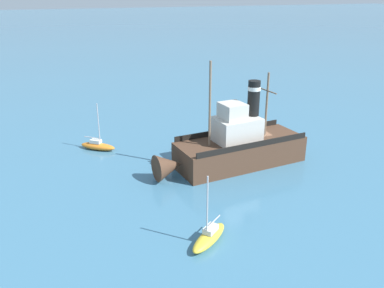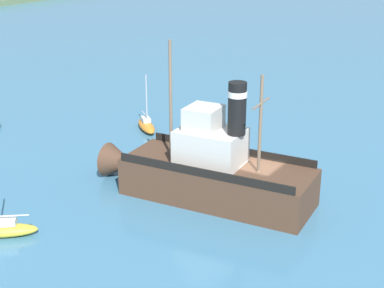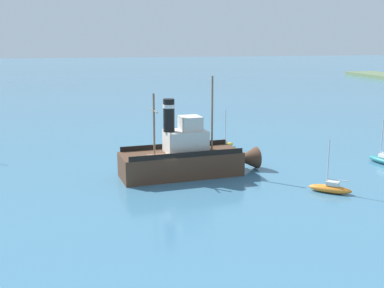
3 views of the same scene
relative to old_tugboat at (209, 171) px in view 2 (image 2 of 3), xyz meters
name	(u,v)px [view 2 (image 2 of 3)]	position (x,y,z in m)	size (l,w,h in m)	color
ground_plane	(257,200)	(1.34, -2.80, -1.83)	(600.00, 600.00, 0.00)	teal
old_tugboat	(209,171)	(0.00, 0.00, 0.00)	(5.61, 14.67, 9.90)	#4C3323
sailboat_yellow	(4,229)	(-10.53, 6.99, -1.40)	(3.24, 3.65, 4.90)	gold
sailboat_orange	(146,125)	(8.38, 11.33, -1.40)	(3.24, 3.65, 4.90)	orange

